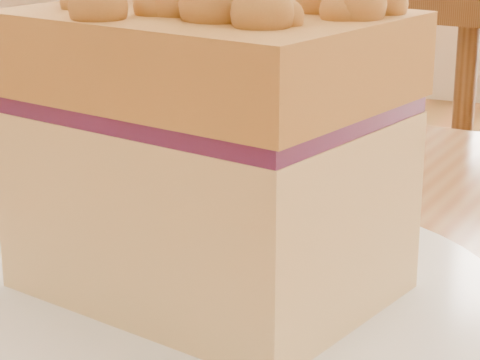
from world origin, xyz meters
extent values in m
cube|color=brown|center=(0.00, 0.77, 0.42)|extent=(0.45, 0.45, 0.04)
cylinder|color=brown|center=(-0.19, 0.62, 0.64)|extent=(0.03, 0.03, 0.43)
cylinder|color=brown|center=(0.06, 0.58, 0.63)|extent=(0.02, 0.02, 0.38)
cylinder|color=brown|center=(-0.03, 0.59, 0.63)|extent=(0.02, 0.02, 0.38)
cylinder|color=brown|center=(-0.11, 0.61, 0.63)|extent=(0.02, 0.02, 0.38)
cylinder|color=white|center=(0.05, 0.09, 0.76)|extent=(0.24, 0.24, 0.02)
cylinder|color=white|center=(0.05, 0.09, 0.75)|extent=(0.16, 0.16, 0.01)
cube|color=#F1C988|center=(0.05, 0.09, 0.80)|extent=(0.15, 0.13, 0.07)
cube|color=#4E163F|center=(0.05, 0.09, 0.84)|extent=(0.15, 0.13, 0.01)
cube|color=gold|center=(0.05, 0.09, 0.86)|extent=(0.15, 0.13, 0.03)
sphere|color=gold|center=(0.03, 0.06, 0.88)|extent=(0.02, 0.02, 0.02)
sphere|color=gold|center=(0.08, 0.08, 0.88)|extent=(0.02, 0.02, 0.02)
sphere|color=gold|center=(0.07, 0.09, 0.88)|extent=(0.02, 0.02, 0.02)
sphere|color=gold|center=(0.00, 0.07, 0.88)|extent=(0.02, 0.02, 0.02)
sphere|color=gold|center=(0.05, 0.08, 0.88)|extent=(0.02, 0.02, 0.02)
sphere|color=gold|center=(0.09, 0.10, 0.88)|extent=(0.02, 0.02, 0.02)
sphere|color=gold|center=(0.02, 0.08, 0.88)|extent=(0.02, 0.02, 0.02)
sphere|color=gold|center=(0.09, 0.04, 0.88)|extent=(0.02, 0.02, 0.02)
sphere|color=gold|center=(0.01, 0.07, 0.88)|extent=(0.02, 0.02, 0.02)
sphere|color=gold|center=(0.10, 0.06, 0.88)|extent=(0.02, 0.02, 0.02)
sphere|color=gold|center=(0.05, 0.08, 0.88)|extent=(0.02, 0.02, 0.02)
sphere|color=gold|center=(0.04, 0.05, 0.88)|extent=(0.02, 0.02, 0.02)
sphere|color=gold|center=(0.04, 0.05, 0.88)|extent=(0.03, 0.03, 0.03)
sphere|color=gold|center=(-0.02, 0.13, 0.85)|extent=(0.02, 0.02, 0.02)
sphere|color=gold|center=(-0.02, 0.10, 0.85)|extent=(0.01, 0.01, 0.01)
sphere|color=gold|center=(-0.01, 0.13, 0.82)|extent=(0.02, 0.02, 0.02)
sphere|color=gold|center=(-0.02, 0.13, 0.84)|extent=(0.01, 0.01, 0.01)
sphere|color=gold|center=(-0.01, 0.13, 0.84)|extent=(0.01, 0.01, 0.01)
camera|label=1|loc=(0.19, -0.22, 0.92)|focal=70.00mm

